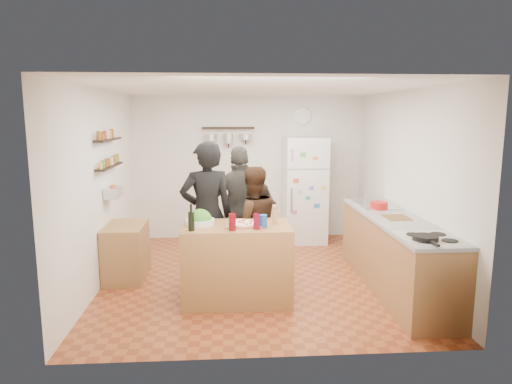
{
  "coord_description": "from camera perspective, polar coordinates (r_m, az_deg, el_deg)",
  "views": [
    {
      "loc": [
        -0.4,
        -5.9,
        2.16
      ],
      "look_at": [
        0.0,
        0.1,
        1.15
      ],
      "focal_mm": 32.0,
      "sensor_mm": 36.0,
      "label": 1
    }
  ],
  "objects": [
    {
      "name": "room_shell",
      "position": [
        6.37,
        -0.17,
        1.32
      ],
      "size": [
        4.2,
        4.2,
        4.2
      ],
      "color": "brown",
      "rests_on": "ground"
    },
    {
      "name": "prep_island",
      "position": [
        5.41,
        -2.43,
        -8.86
      ],
      "size": [
        1.25,
        0.72,
        0.91
      ],
      "primitive_type": "cube",
      "color": "olive",
      "rests_on": "floor"
    },
    {
      "name": "pizza_board",
      "position": [
        5.26,
        -1.58,
        -4.1
      ],
      "size": [
        0.42,
        0.34,
        0.02
      ],
      "primitive_type": "cube",
      "color": "brown",
      "rests_on": "prep_island"
    },
    {
      "name": "pizza",
      "position": [
        5.26,
        -1.58,
        -3.9
      ],
      "size": [
        0.34,
        0.34,
        0.02
      ],
      "primitive_type": "cylinder",
      "color": "beige",
      "rests_on": "pizza_board"
    },
    {
      "name": "salad_bowl",
      "position": [
        5.33,
        -7.0,
        -3.74
      ],
      "size": [
        0.33,
        0.33,
        0.07
      ],
      "primitive_type": "cylinder",
      "color": "silver",
      "rests_on": "prep_island"
    },
    {
      "name": "wine_bottle",
      "position": [
        5.06,
        -8.09,
        -3.66
      ],
      "size": [
        0.07,
        0.07,
        0.21
      ],
      "primitive_type": "cylinder",
      "color": "black",
      "rests_on": "prep_island"
    },
    {
      "name": "wine_glass_near",
      "position": [
        5.02,
        -2.97,
        -3.77
      ],
      "size": [
        0.08,
        0.08,
        0.19
      ],
      "primitive_type": "cylinder",
      "color": "#56070D",
      "rests_on": "prep_island"
    },
    {
      "name": "wine_glass_far",
      "position": [
        5.08,
        0.07,
        -3.71
      ],
      "size": [
        0.07,
        0.07,
        0.17
      ],
      "primitive_type": "cylinder",
      "color": "#59071A",
      "rests_on": "prep_island"
    },
    {
      "name": "pepper_mill",
      "position": [
        5.34,
        2.36,
        -3.03
      ],
      "size": [
        0.06,
        0.06,
        0.18
      ],
      "primitive_type": "cylinder",
      "color": "#A77946",
      "rests_on": "prep_island"
    },
    {
      "name": "salt_canister",
      "position": [
        5.16,
        0.9,
        -3.66
      ],
      "size": [
        0.09,
        0.09,
        0.14
      ],
      "primitive_type": "cylinder",
      "color": "navy",
      "rests_on": "prep_island"
    },
    {
      "name": "person_left",
      "position": [
        5.8,
        -6.16,
        -2.81
      ],
      "size": [
        0.76,
        0.58,
        1.85
      ],
      "primitive_type": "imported",
      "rotation": [
        0.0,
        0.0,
        3.36
      ],
      "color": "black",
      "rests_on": "floor"
    },
    {
      "name": "person_center",
      "position": [
        5.88,
        -0.47,
        -4.21
      ],
      "size": [
        0.85,
        0.73,
        1.53
      ],
      "primitive_type": "imported",
      "rotation": [
        0.0,
        0.0,
        3.37
      ],
      "color": "black",
      "rests_on": "floor"
    },
    {
      "name": "person_back",
      "position": [
        6.31,
        -1.89,
        -2.2
      ],
      "size": [
        1.06,
        0.51,
        1.75
      ],
      "primitive_type": "imported",
      "rotation": [
        0.0,
        0.0,
        3.22
      ],
      "color": "#312F2C",
      "rests_on": "floor"
    },
    {
      "name": "counter_run",
      "position": [
        6.0,
        17.01,
        -7.46
      ],
      "size": [
        0.63,
        2.63,
        0.9
      ],
      "primitive_type": "cube",
      "color": "#9E7042",
      "rests_on": "floor"
    },
    {
      "name": "stove_top",
      "position": [
        5.03,
        21.08,
        -5.5
      ],
      "size": [
        0.6,
        0.62,
        0.02
      ],
      "primitive_type": "cube",
      "color": "white",
      "rests_on": "counter_run"
    },
    {
      "name": "skillet",
      "position": [
        4.92,
        20.41,
        -5.39
      ],
      "size": [
        0.25,
        0.25,
        0.05
      ],
      "primitive_type": "cylinder",
      "color": "black",
      "rests_on": "stove_top"
    },
    {
      "name": "sink",
      "position": [
        6.67,
        14.63,
        -1.55
      ],
      "size": [
        0.5,
        0.8,
        0.03
      ],
      "primitive_type": "cube",
      "color": "silver",
      "rests_on": "counter_run"
    },
    {
      "name": "cutting_board",
      "position": [
        5.89,
        17.2,
        -3.16
      ],
      "size": [
        0.3,
        0.4,
        0.02
      ],
      "primitive_type": "cube",
      "color": "brown",
      "rests_on": "counter_run"
    },
    {
      "name": "red_bowl",
      "position": [
        6.34,
        15.12,
        -1.63
      ],
      "size": [
        0.23,
        0.23,
        0.1
      ],
      "primitive_type": "cylinder",
      "color": "red",
      "rests_on": "counter_run"
    },
    {
      "name": "fridge",
      "position": [
        7.87,
        6.11,
        0.26
      ],
      "size": [
        0.7,
        0.68,
        1.8
      ],
      "primitive_type": "cube",
      "color": "white",
      "rests_on": "floor"
    },
    {
      "name": "wall_clock",
      "position": [
        8.1,
        5.87,
        9.41
      ],
      "size": [
        0.3,
        0.03,
        0.3
      ],
      "primitive_type": "cylinder",
      "rotation": [
        1.57,
        0.0,
        0.0
      ],
      "color": "silver",
      "rests_on": "back_wall"
    },
    {
      "name": "spice_shelf_lower",
      "position": [
        6.33,
        -17.81,
        3.09
      ],
      "size": [
        0.12,
        1.0,
        0.02
      ],
      "primitive_type": "cube",
      "color": "black",
      "rests_on": "left_wall"
    },
    {
      "name": "spice_shelf_upper",
      "position": [
        6.3,
        -17.98,
        6.25
      ],
      "size": [
        0.12,
        1.0,
        0.02
      ],
      "primitive_type": "cube",
      "color": "black",
      "rests_on": "left_wall"
    },
    {
      "name": "produce_basket",
      "position": [
        6.36,
        -17.39,
        -0.04
      ],
      "size": [
        0.18,
        0.35,
        0.14
      ],
      "primitive_type": "cube",
      "color": "silver",
      "rests_on": "left_wall"
    },
    {
      "name": "side_table",
      "position": [
        6.38,
        -15.9,
        -7.19
      ],
      "size": [
        0.5,
        0.8,
        0.73
      ],
      "primitive_type": "cube",
      "color": "olive",
      "rests_on": "floor"
    },
    {
      "name": "pot_rack",
      "position": [
        7.91,
        -3.48,
        7.99
      ],
      "size": [
        0.9,
        0.04,
        0.04
      ],
      "primitive_type": "cube",
      "color": "black",
      "rests_on": "back_wall"
    }
  ]
}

